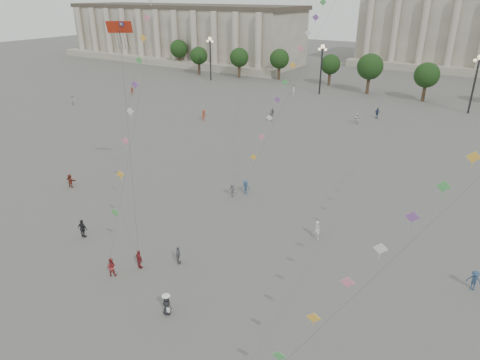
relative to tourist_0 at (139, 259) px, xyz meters
The scene contains 26 objects.
ground 1.65m from the tourist_0, 46.26° to the right, with size 360.00×360.00×0.00m, color #5B5856.
hall_west 119.00m from the tourist_0, 128.56° to the left, with size 84.00×26.22×17.20m.
hall_central 128.90m from the tourist_0, 89.56° to the left, with size 48.30×34.30×35.50m.
tree_row 77.11m from the tourist_0, 89.27° to the left, with size 137.12×5.12×8.00m.
lamp_post_far_west 82.08m from the tourist_0, 122.55° to the left, with size 2.00×0.90×10.65m.
lamp_post_mid_west 70.68m from the tourist_0, 101.49° to the left, with size 2.00×0.90×10.65m.
lamp_post_mid_east 71.10m from the tourist_0, 76.95° to the left, with size 2.00×0.90×10.65m.
person_crowd_0 56.22m from the tourist_0, 87.31° to the left, with size 1.13×0.47×1.94m, color navy.
person_crowd_1 61.46m from the tourist_0, 147.47° to the left, with size 0.92×0.71×1.89m, color #B9B8B4.
person_crowd_2 66.71m from the tourist_0, 136.56° to the left, with size 1.09×0.63×1.68m, color maroon.
person_crowd_4 50.81m from the tourist_0, 89.18° to the left, with size 1.70×0.54×1.83m, color silver.
person_crowd_6 15.23m from the tourist_0, 94.07° to the left, with size 1.11×0.64×1.72m, color #5B5B5F.
person_crowd_10 66.66m from the tourist_0, 105.66° to the left, with size 0.69×0.45×1.89m, color silver.
person_crowd_12 45.90m from the tourist_0, 105.76° to the left, with size 1.46×0.46×1.57m, color slate.
person_crowd_13 16.00m from the tourist_0, 49.88° to the left, with size 0.67×0.44×1.83m, color silver.
person_crowd_14 26.15m from the tourist_0, 27.01° to the left, with size 1.07×0.62×1.66m, color navy.
person_crowd_16 48.61m from the tourist_0, 106.20° to the left, with size 0.94×0.39×1.61m, color slate.
person_crowd_17 44.17m from the tourist_0, 120.64° to the left, with size 1.26×0.72×1.95m, color #9C402A.
tourist_0 is the anchor object (origin of this frame).
tourist_2 19.66m from the tourist_0, 158.72° to the left, with size 1.48×0.47×1.60m, color maroon.
tourist_3 3.17m from the tourist_0, 45.18° to the left, with size 0.95×0.40×1.62m, color slate.
tourist_4 7.91m from the tourist_0, behind, with size 1.05×0.44×1.80m, color black.
kite_flyer_0 2.25m from the tourist_0, 121.17° to the right, with size 0.76×0.60×1.57m, color maroon.
kite_flyer_1 16.68m from the tourist_0, 90.94° to the left, with size 1.06×0.61×1.65m, color #2F4A6B.
hat_person 6.30m from the tourist_0, 27.39° to the right, with size 0.76×0.60×1.69m.
dragon_kite 19.34m from the tourist_0, 135.66° to the left, with size 4.79×4.48×19.47m.
Camera 1 is at (21.91, -19.03, 20.85)m, focal length 32.00 mm.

